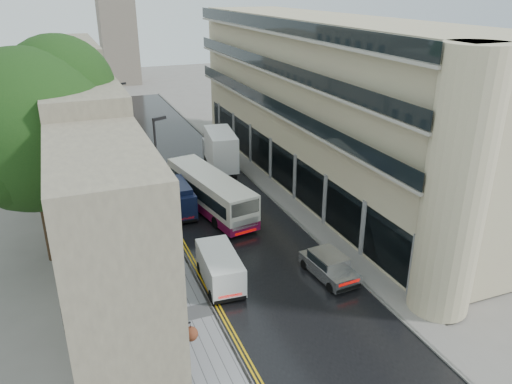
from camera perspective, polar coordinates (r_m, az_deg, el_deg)
road at (r=43.32m, az=-5.75°, el=0.16°), size 9.00×85.00×0.02m
left_sidewalk at (r=42.23m, az=-13.38°, el=-0.90°), size 2.70×85.00×0.12m
right_sidewalk at (r=44.94m, az=0.86°, el=1.20°), size 1.80×85.00×0.12m
old_shop_row at (r=42.44m, az=-19.48°, el=7.04°), size 4.50×56.00×12.00m
modern_block at (r=43.68m, az=7.72°, el=9.89°), size 8.00×40.00×14.00m
tree_near at (r=32.58m, az=-23.90°, el=3.63°), size 10.56×10.56×13.89m
tree_far at (r=45.31m, az=-23.23°, el=7.73°), size 9.24×9.24×12.46m
cream_bus at (r=36.02m, az=-4.67°, el=-2.04°), size 4.29×11.06×2.95m
white_lorry at (r=45.34m, az=-5.11°, el=3.97°), size 3.39×7.97×4.05m
silver_hatchback at (r=29.36m, az=8.58°, el=-9.95°), size 2.13×4.26×1.55m
white_van at (r=28.27m, az=-5.12°, el=-10.56°), size 2.24×4.67×2.06m
navy_van at (r=37.24m, az=-9.92°, el=-1.74°), size 2.10×5.15×2.62m
pedestrian at (r=36.28m, az=-11.85°, el=-3.25°), size 0.66×0.50×1.65m
lamp_post_near at (r=33.04m, az=-11.07°, el=0.87°), size 0.98×0.60×8.70m
lamp_post_far at (r=48.47m, az=-15.14°, el=7.14°), size 0.93×0.37×8.11m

